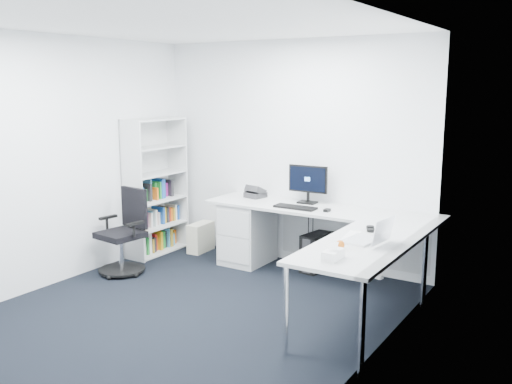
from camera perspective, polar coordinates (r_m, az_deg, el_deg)
The scene contains 21 objects.
ground at distance 5.60m, azimuth -7.19°, elevation -12.18°, with size 4.20×4.20×0.00m, color black.
ceiling at distance 5.19m, azimuth -7.91°, elevation 16.46°, with size 4.20×4.20×0.00m, color white.
wall_back at distance 6.96m, azimuth 3.56°, elevation 3.91°, with size 3.60×0.02×2.70m, color white.
wall_left at distance 6.52m, azimuth -19.84°, elevation 2.83°, with size 0.02×4.20×2.70m, color white.
wall_right at distance 4.32m, azimuth 11.18°, elevation -0.44°, with size 0.02×4.20×2.70m, color white.
l_desk at distance 6.29m, azimuth 4.81°, elevation -5.71°, with size 2.72×1.52×0.79m, color silver, non-canonical shape.
drawer_pedestal at distance 7.04m, azimuth -0.86°, elevation -4.01°, with size 0.50×0.62×0.77m, color silver.
bookshelf at distance 7.44m, azimuth -9.99°, elevation 0.53°, with size 0.34×0.88×1.75m, color silver, non-canonical shape.
task_chair at distance 6.78m, azimuth -13.41°, elevation -3.94°, with size 0.55×0.55×0.98m, color black, non-canonical shape.
black_pc_tower at distance 6.81m, azimuth 6.17°, elevation -5.95°, with size 0.20×0.46×0.45m, color black.
beige_pc_tower at distance 7.57m, azimuth -5.55°, elevation -4.53°, with size 0.18×0.40×0.38m, color beige.
power_strip at distance 6.76m, azimuth 11.20°, elevation -8.06°, with size 0.36×0.06×0.04m, color white.
monitor at distance 6.70m, azimuth 5.18°, elevation 0.81°, with size 0.48×0.15×0.46m, color black, non-canonical shape.
black_keyboard at distance 6.45m, azimuth 3.94°, elevation -1.53°, with size 0.49×0.17×0.02m, color black.
mouse at distance 6.32m, azimuth 7.11°, elevation -1.82°, with size 0.05×0.09×0.03m, color black.
desk_phone at distance 7.04m, azimuth -0.06°, elevation 0.05°, with size 0.21×0.21×0.15m, color #2E2D30, non-canonical shape.
laptop at distance 5.16m, azimuth 10.46°, elevation -3.51°, with size 0.36×0.35×0.25m, color silver, non-canonical shape.
white_keyboard at distance 5.30m, azimuth 9.48°, elevation -4.42°, with size 0.11×0.40×0.01m, color white.
headphones at distance 5.58m, azimuth 11.38°, elevation -3.53°, with size 0.11×0.18×0.05m, color black, non-canonical shape.
orange_fruit at distance 4.90m, azimuth 8.40°, elevation -5.25°, with size 0.08×0.08×0.08m, color orange.
tissue_box at distance 4.62m, azimuth 7.70°, elevation -6.23°, with size 0.11×0.22×0.08m, color white.
Camera 1 is at (3.30, -3.97, 2.17)m, focal length 40.00 mm.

